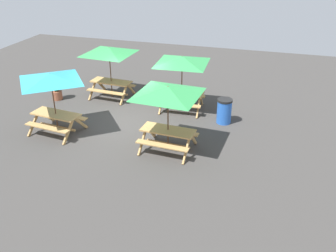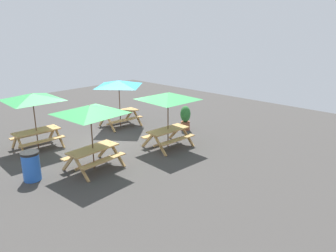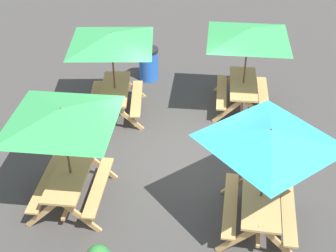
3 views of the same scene
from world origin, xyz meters
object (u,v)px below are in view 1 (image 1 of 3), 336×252
at_px(picnic_table_1, 182,64).
at_px(picnic_table_2, 168,96).
at_px(potted_plant_0, 56,86).
at_px(trash_bin_blue, 224,111).
at_px(picnic_table_0, 109,54).
at_px(picnic_table_3, 51,82).

distance_m(picnic_table_1, picnic_table_2, 3.38).
height_order(picnic_table_1, potted_plant_0, picnic_table_1).
height_order(picnic_table_2, trash_bin_blue, picnic_table_2).
relative_size(picnic_table_0, picnic_table_2, 1.00).
distance_m(picnic_table_0, picnic_table_3, 3.77).
distance_m(picnic_table_0, picnic_table_2, 5.35).
bearing_deg(picnic_table_1, picnic_table_2, 94.14).
xyz_separation_m(picnic_table_0, potted_plant_0, (2.23, 0.95, -1.37)).
bearing_deg(picnic_table_2, potted_plant_0, -21.51).
height_order(picnic_table_2, picnic_table_3, same).
bearing_deg(trash_bin_blue, picnic_table_0, -12.33).
bearing_deg(potted_plant_0, picnic_table_2, 154.84).
bearing_deg(picnic_table_3, potted_plant_0, -51.57).
xyz_separation_m(picnic_table_1, picnic_table_2, (-0.42, 3.35, 0.00)).
distance_m(picnic_table_0, trash_bin_blue, 5.59).
height_order(picnic_table_0, trash_bin_blue, picnic_table_0).
relative_size(picnic_table_1, potted_plant_0, 2.39).
bearing_deg(trash_bin_blue, picnic_table_1, -20.78).
bearing_deg(trash_bin_blue, picnic_table_3, 24.17).
relative_size(picnic_table_2, potted_plant_0, 2.39).
bearing_deg(picnic_table_3, picnic_table_2, -174.07).
distance_m(picnic_table_3, trash_bin_blue, 6.49).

